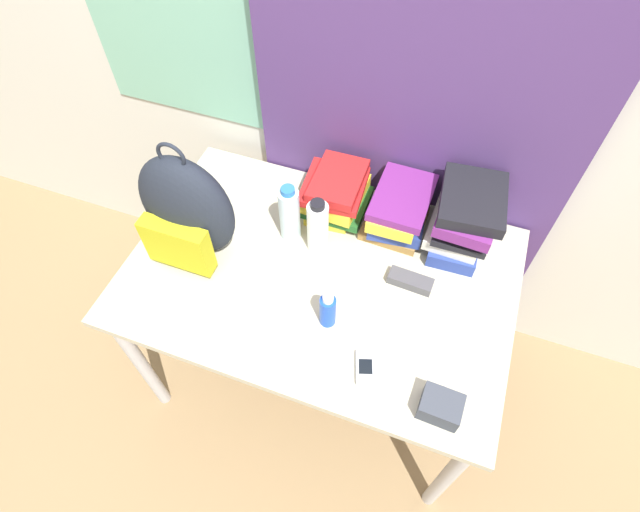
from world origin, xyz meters
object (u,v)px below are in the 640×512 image
Objects in this scene: book_stack_right at (464,219)px; sports_bottle at (318,227)px; book_stack_left at (335,193)px; water_bottle at (290,214)px; backpack at (186,210)px; sunglasses_case at (410,281)px; camera_pouch at (441,407)px; book_stack_center at (398,211)px; cell_phone at (365,368)px; sunscreen_bottle at (328,310)px.

sports_bottle is at bearing -157.86° from book_stack_right.
book_stack_left is 1.04× the size of water_bottle.
backpack is 3.11× the size of sunglasses_case.
book_stack_left is 0.82m from camera_pouch.
book_stack_center is 2.34× the size of camera_pouch.
water_bottle reaches higher than sunglasses_case.
book_stack_center is 0.58m from cell_phone.
book_stack_center is (0.24, 0.00, -0.00)m from book_stack_left.
book_stack_left is at bearing 40.22° from backpack.
book_stack_center is at bearing 0.29° from book_stack_left.
water_bottle is at bearing 130.02° from sunscreen_bottle.
sunscreen_bottle is 0.21m from cell_phone.
backpack is 0.99m from camera_pouch.
backpack is 0.73m from book_stack_center.
backpack is at bearing 167.14° from sunscreen_bottle.
water_bottle is at bearing -163.53° from book_stack_right.
book_stack_right is at bearing 63.93° from sunglasses_case.
book_stack_left reaches higher than book_stack_center.
book_stack_left is 0.48m from sunscreen_bottle.
water_bottle is 0.47m from sunglasses_case.
sports_bottle reaches higher than book_stack_left.
backpack is 0.78m from sunglasses_case.
cell_phone is (-0.17, -0.58, -0.12)m from book_stack_right.
sunscreen_bottle is at bearing 144.43° from cell_phone.
book_stack_left is 0.20m from water_bottle.
cell_phone is at bearing -35.57° from sunscreen_bottle.
sports_bottle is 1.95× the size of camera_pouch.
backpack reaches higher than water_bottle.
book_stack_center is 0.39m from water_bottle.
backpack is at bearing -158.56° from book_stack_right.
book_stack_center is 1.20× the size of sports_bottle.
book_stack_center is at bearing 25.90° from water_bottle.
cell_phone is (0.30, -0.39, -0.10)m from sports_bottle.
cell_phone is at bearing -106.02° from book_stack_right.
book_stack_center is at bearing 77.26° from sunscreen_bottle.
water_bottle is at bearing -123.04° from book_stack_left.
book_stack_right is 0.64m from camera_pouch.
book_stack_right reaches higher than sports_bottle.
book_stack_right is at bearing 0.16° from book_stack_left.
book_stack_right is at bearing 96.42° from camera_pouch.
sunscreen_bottle is at bearing -133.18° from sunglasses_case.
water_bottle is 2.03× the size of cell_phone.
sunglasses_case is (0.21, 0.23, -0.05)m from sunscreen_bottle.
book_stack_left is at bearing 146.75° from sunglasses_case.
cell_phone is at bearing -18.88° from backpack.
water_bottle reaches higher than sports_bottle.
sunglasses_case is at bearing 81.35° from cell_phone.
sunscreen_bottle is at bearing -125.49° from book_stack_right.
sunglasses_case is (0.35, -0.04, -0.09)m from sports_bottle.
sunglasses_case is (0.46, -0.06, -0.10)m from water_bottle.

